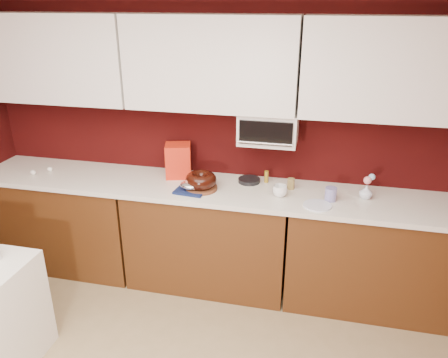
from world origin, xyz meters
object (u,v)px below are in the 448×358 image
pandoro_box (178,160)px  flower_vase (366,191)px  blue_jar (331,194)px  foil_ham_nest (191,185)px  bundt_cake (201,180)px  coffee_mug (280,190)px  toaster_oven (268,127)px

pandoro_box → flower_vase: bearing=-20.1°
pandoro_box → blue_jar: bearing=-25.3°
pandoro_box → flower_vase: 1.53m
foil_ham_nest → blue_jar: blue_jar is taller
bundt_cake → pandoro_box: pandoro_box is taller
pandoro_box → blue_jar: (1.26, -0.21, -0.09)m
pandoro_box → foil_ham_nest: bearing=-71.6°
flower_vase → coffee_mug: bearing=-170.2°
coffee_mug → flower_vase: size_ratio=0.89×
pandoro_box → coffee_mug: (0.88, -0.22, -0.09)m
bundt_cake → flower_vase: size_ratio=2.07×
toaster_oven → foil_ham_nest: toaster_oven is taller
foil_ham_nest → blue_jar: size_ratio=1.65×
coffee_mug → flower_vase: flower_vase is taller
blue_jar → bundt_cake: bearing=-178.9°
foil_ham_nest → blue_jar: bearing=4.0°
toaster_oven → pandoro_box: (-0.75, -0.01, -0.33)m
flower_vase → bundt_cake: bearing=-174.7°
blue_jar → flower_vase: 0.28m
toaster_oven → foil_ham_nest: 0.75m
coffee_mug → blue_jar: bearing=1.7°
blue_jar → pandoro_box: bearing=170.7°
blue_jar → flower_vase: bearing=20.8°
bundt_cake → foil_ham_nest: bundt_cake is taller
pandoro_box → toaster_oven: bearing=-15.5°
foil_ham_nest → toaster_oven: bearing=27.4°
pandoro_box → blue_jar: 1.28m
pandoro_box → blue_jar: size_ratio=2.74×
blue_jar → foil_ham_nest: bearing=-176.0°
pandoro_box → coffee_mug: 0.91m
bundt_cake → coffee_mug: size_ratio=2.32×
bundt_cake → foil_ham_nest: 0.09m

